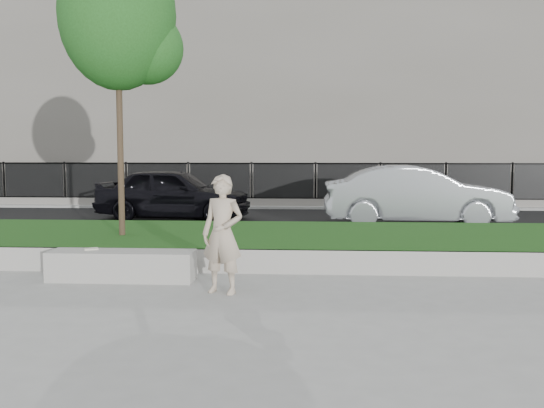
# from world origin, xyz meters

# --- Properties ---
(ground) EXTENTS (90.00, 90.00, 0.00)m
(ground) POSITION_xyz_m (0.00, 0.00, 0.00)
(ground) COLOR gray
(ground) RESTS_ON ground
(grass_bank) EXTENTS (34.00, 4.00, 0.40)m
(grass_bank) POSITION_xyz_m (0.00, 3.00, 0.20)
(grass_bank) COLOR #0E380F
(grass_bank) RESTS_ON ground
(grass_kerb) EXTENTS (34.00, 0.08, 0.40)m
(grass_kerb) POSITION_xyz_m (0.00, 1.04, 0.20)
(grass_kerb) COLOR #9D9B93
(grass_kerb) RESTS_ON ground
(street) EXTENTS (34.00, 7.00, 0.04)m
(street) POSITION_xyz_m (0.00, 8.50, 0.02)
(street) COLOR black
(street) RESTS_ON ground
(far_pavement) EXTENTS (34.00, 3.00, 0.12)m
(far_pavement) POSITION_xyz_m (0.00, 13.00, 0.06)
(far_pavement) COLOR gray
(far_pavement) RESTS_ON ground
(iron_fence) EXTENTS (32.00, 0.30, 1.50)m
(iron_fence) POSITION_xyz_m (0.00, 12.00, 0.54)
(iron_fence) COLOR slate
(iron_fence) RESTS_ON far_pavement
(building_facade) EXTENTS (34.00, 10.00, 10.00)m
(building_facade) POSITION_xyz_m (0.00, 20.00, 5.00)
(building_facade) COLOR slate
(building_facade) RESTS_ON ground
(stone_bench) EXTENTS (2.27, 0.57, 0.46)m
(stone_bench) POSITION_xyz_m (-1.55, 0.40, 0.23)
(stone_bench) COLOR #9D9B93
(stone_bench) RESTS_ON ground
(man) EXTENTS (0.71, 0.58, 1.69)m
(man) POSITION_xyz_m (0.15, -0.35, 0.85)
(man) COLOR #C0AD94
(man) RESTS_ON ground
(book) EXTENTS (0.25, 0.23, 0.02)m
(book) POSITION_xyz_m (-2.06, 0.49, 0.48)
(book) COLOR beige
(book) RESTS_ON stone_bench
(young_tree) EXTENTS (2.28, 2.18, 5.59)m
(young_tree) POSITION_xyz_m (-2.14, 2.64, 4.46)
(young_tree) COLOR #38281C
(young_tree) RESTS_ON grass_bank
(car_dark) EXTENTS (4.56, 2.23, 1.50)m
(car_dark) POSITION_xyz_m (-2.49, 8.29, 0.79)
(car_dark) COLOR black
(car_dark) RESTS_ON street
(car_silver) EXTENTS (4.83, 1.75, 1.58)m
(car_silver) POSITION_xyz_m (4.20, 7.33, 0.83)
(car_silver) COLOR #9DA1A6
(car_silver) RESTS_ON street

